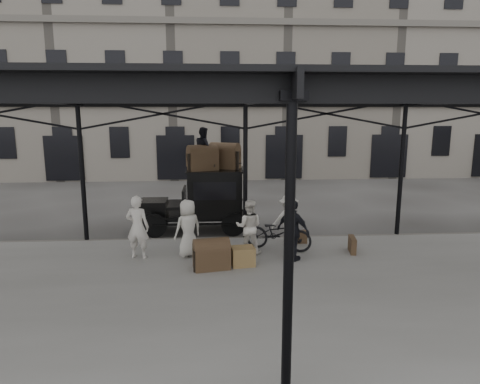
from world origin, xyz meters
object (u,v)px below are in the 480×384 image
object	(u,v)px
taxi	(206,197)
bicycle	(278,233)
porter_left	(138,227)
steamer_trunk_platform	(212,256)
porter_official	(293,231)
steamer_trunk_roof_near	(202,160)

from	to	relation	value
taxi	bicycle	bearing A→B (deg)	-51.11
taxi	porter_left	bearing A→B (deg)	-120.28
steamer_trunk_platform	porter_official	bearing A→B (deg)	1.23
porter_official	steamer_trunk_platform	xyz separation A→B (m)	(-2.19, -0.47, -0.49)
porter_left	steamer_trunk_roof_near	size ratio (longest dim) A/B	1.81
bicycle	steamer_trunk_roof_near	xyz separation A→B (m)	(-2.22, 2.40, 1.87)
porter_official	porter_left	bearing A→B (deg)	35.70
porter_official	bicycle	world-z (taller)	porter_official
porter_left	bicycle	size ratio (longest dim) A/B	0.90
porter_left	bicycle	world-z (taller)	porter_left
bicycle	steamer_trunk_roof_near	bearing A→B (deg)	64.15
taxi	porter_left	size ratio (longest dim) A/B	2.08
bicycle	steamer_trunk_platform	world-z (taller)	bicycle
porter_left	steamer_trunk_platform	world-z (taller)	porter_left
porter_left	porter_official	world-z (taller)	porter_left
taxi	porter_official	distance (m)	4.28
porter_official	steamer_trunk_platform	bearing A→B (deg)	53.83
porter_left	steamer_trunk_platform	distance (m)	2.28
taxi	bicycle	distance (m)	3.45
steamer_trunk_platform	porter_left	bearing A→B (deg)	144.71
taxi	porter_official	bearing A→B (deg)	-55.83
porter_official	steamer_trunk_platform	world-z (taller)	porter_official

